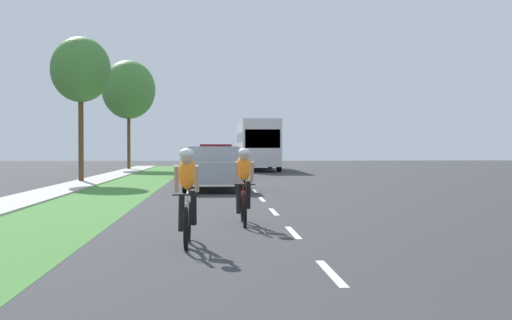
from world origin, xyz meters
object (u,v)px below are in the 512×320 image
object	(u,v)px
bus_white	(257,143)
sedan_red	(215,156)
pickup_silver	(214,168)
cyclist_trailing	(244,186)
suv_maroon	(216,159)
street_tree_near	(81,70)
cyclist_lead	(187,196)
street_tree_far	(129,90)

from	to	relation	value
bus_white	sedan_red	distance (m)	18.47
sedan_red	pickup_silver	bearing A→B (deg)	-90.13
bus_white	cyclist_trailing	bearing A→B (deg)	-94.18
suv_maroon	street_tree_near	bearing A→B (deg)	-138.91
cyclist_lead	suv_maroon	bearing A→B (deg)	88.83
pickup_silver	street_tree_near	world-z (taller)	street_tree_near
cyclist_trailing	bus_white	world-z (taller)	bus_white
suv_maroon	sedan_red	distance (m)	28.89
cyclist_trailing	street_tree_far	world-z (taller)	street_tree_far
cyclist_trailing	sedan_red	xyz separation A→B (m)	(-0.52, 52.23, -0.04)
pickup_silver	street_tree_far	size ratio (longest dim) A/B	0.63
cyclist_trailing	pickup_silver	bearing A→B (deg)	93.11
pickup_silver	sedan_red	size ratio (longest dim) A/B	1.19
bus_white	street_tree_near	size ratio (longest dim) A/B	1.71
cyclist_trailing	bus_white	xyz separation A→B (m)	(2.49, 34.04, 1.17)
pickup_silver	sedan_red	world-z (taller)	pickup_silver
cyclist_trailing	sedan_red	size ratio (longest dim) A/B	0.40
cyclist_lead	street_tree_near	bearing A→B (deg)	105.66
pickup_silver	street_tree_far	bearing A→B (deg)	104.42
street_tree_far	street_tree_near	bearing A→B (deg)	-89.80
cyclist_trailing	suv_maroon	bearing A→B (deg)	91.24
sedan_red	street_tree_far	world-z (taller)	street_tree_far
cyclist_lead	suv_maroon	size ratio (longest dim) A/B	0.37
cyclist_trailing	bus_white	bearing A→B (deg)	85.82
street_tree_near	sedan_red	bearing A→B (deg)	79.60
street_tree_far	cyclist_lead	bearing A→B (deg)	-81.36
cyclist_trailing	street_tree_near	bearing A→B (deg)	110.98
street_tree_near	suv_maroon	bearing A→B (deg)	41.09
bus_white	sedan_red	bearing A→B (deg)	99.38
cyclist_lead	street_tree_far	xyz separation A→B (m)	(-5.86, 38.55, 5.08)
cyclist_trailing	street_tree_far	xyz separation A→B (m)	(-6.90, 35.70, 5.08)
cyclist_lead	sedan_red	size ratio (longest dim) A/B	0.40
sedan_red	street_tree_near	size ratio (longest dim) A/B	0.63
cyclist_lead	street_tree_near	world-z (taller)	street_tree_near
pickup_silver	suv_maroon	xyz separation A→B (m)	(0.11, 12.09, 0.12)
street_tree_near	street_tree_far	size ratio (longest dim) A/B	0.84
cyclist_lead	bus_white	distance (m)	37.08
cyclist_lead	street_tree_far	distance (m)	39.32
suv_maroon	bus_white	bearing A→B (deg)	74.38
sedan_red	cyclist_lead	bearing A→B (deg)	-90.54
suv_maroon	street_tree_near	world-z (taller)	street_tree_near
bus_white	sedan_red	xyz separation A→B (m)	(-3.01, 18.19, -1.21)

